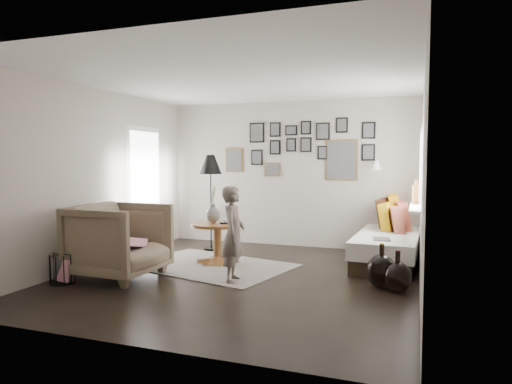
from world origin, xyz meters
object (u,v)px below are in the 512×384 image
(demijohn_small, at_px, (397,277))
(child, at_px, (233,234))
(daybed, at_px, (388,242))
(magazine_basket, at_px, (62,269))
(floor_lamp, at_px, (211,168))
(pedestal_table, at_px, (217,245))
(vase, at_px, (213,212))
(demijohn_large, at_px, (381,271))
(armchair, at_px, (119,241))

(demijohn_small, relative_size, child, 0.40)
(daybed, distance_m, child, 2.55)
(magazine_basket, height_order, child, child)
(floor_lamp, relative_size, demijohn_small, 3.33)
(pedestal_table, relative_size, demijohn_small, 1.57)
(vase, xyz_separation_m, floor_lamp, (-0.47, 0.93, 0.64))
(floor_lamp, relative_size, child, 1.34)
(vase, bearing_deg, demijohn_large, -12.66)
(vase, distance_m, armchair, 1.47)
(armchair, height_order, demijohn_small, armchair)
(floor_lamp, bearing_deg, child, -57.26)
(floor_lamp, xyz_separation_m, magazine_basket, (-0.84, -2.60, -1.23))
(pedestal_table, height_order, demijohn_large, pedestal_table)
(demijohn_large, height_order, demijohn_small, demijohn_large)
(pedestal_table, xyz_separation_m, demijohn_large, (2.42, -0.54, -0.07))
(demijohn_large, bearing_deg, demijohn_small, -32.20)
(vase, xyz_separation_m, magazine_basket, (-1.31, -1.68, -0.60))
(vase, height_order, armchair, vase)
(armchair, height_order, magazine_basket, armchair)
(pedestal_table, xyz_separation_m, magazine_basket, (-1.39, -1.66, -0.10))
(magazine_basket, distance_m, demijohn_small, 4.12)
(daybed, height_order, magazine_basket, daybed)
(demijohn_large, bearing_deg, child, -169.71)
(daybed, bearing_deg, demijohn_small, -79.98)
(vase, relative_size, daybed, 0.26)
(floor_lamp, xyz_separation_m, child, (1.17, -1.81, -0.80))
(vase, height_order, magazine_basket, vase)
(armchair, distance_m, magazine_basket, 0.76)
(floor_lamp, distance_m, child, 2.30)
(pedestal_table, height_order, vase, vase)
(vase, relative_size, floor_lamp, 0.34)
(magazine_basket, bearing_deg, pedestal_table, 49.98)
(daybed, bearing_deg, child, -132.33)
(armchair, xyz_separation_m, magazine_basket, (-0.51, -0.48, -0.31))
(vase, bearing_deg, armchair, -123.79)
(armchair, bearing_deg, demijohn_large, -77.41)
(pedestal_table, height_order, armchair, armchair)
(daybed, bearing_deg, pedestal_table, -156.38)
(vase, distance_m, demijohn_large, 2.62)
(pedestal_table, xyz_separation_m, daybed, (2.41, 0.91, 0.03))
(pedestal_table, height_order, daybed, daybed)
(pedestal_table, xyz_separation_m, vase, (-0.08, 0.02, 0.50))
(vase, xyz_separation_m, demijohn_large, (2.50, -0.56, -0.57))
(floor_lamp, height_order, magazine_basket, floor_lamp)
(magazine_basket, xyz_separation_m, child, (2.01, 0.79, 0.43))
(magazine_basket, bearing_deg, demijohn_large, 16.32)
(armchair, height_order, demijohn_large, armchair)
(magazine_basket, relative_size, child, 0.30)
(armchair, bearing_deg, floor_lamp, -7.20)
(armchair, bearing_deg, demijohn_small, -79.91)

